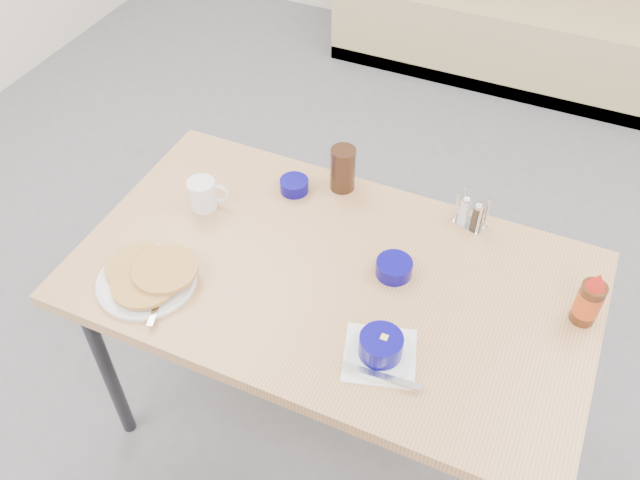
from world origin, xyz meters
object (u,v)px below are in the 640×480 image
at_px(dining_table, 333,289).
at_px(syrup_bottle, 589,300).
at_px(pancake_plate, 148,277).
at_px(amber_tumbler, 343,169).
at_px(condiment_caddy, 471,214).
at_px(creamer_bowl, 294,185).
at_px(grits_setting, 381,349).
at_px(butter_bowl, 394,268).
at_px(coffee_mug, 204,194).
at_px(booth_bench, 513,9).

bearing_deg(dining_table, syrup_bottle, 10.64).
distance_m(dining_table, pancake_plate, 0.50).
relative_size(amber_tumbler, condiment_caddy, 1.29).
bearing_deg(creamer_bowl, dining_table, -47.49).
bearing_deg(syrup_bottle, creamer_bowl, 170.65).
relative_size(grits_setting, butter_bowl, 2.37).
height_order(dining_table, amber_tumbler, amber_tumbler).
height_order(coffee_mug, creamer_bowl, coffee_mug).
height_order(creamer_bowl, amber_tumbler, amber_tumbler).
xyz_separation_m(creamer_bowl, condiment_caddy, (0.53, 0.07, 0.02)).
xyz_separation_m(coffee_mug, amber_tumbler, (0.34, 0.25, 0.02)).
relative_size(coffee_mug, syrup_bottle, 0.69).
distance_m(booth_bench, condiment_caddy, 2.26).
bearing_deg(pancake_plate, dining_table, 27.38).
relative_size(pancake_plate, condiment_caddy, 2.40).
distance_m(pancake_plate, amber_tumbler, 0.66).
bearing_deg(syrup_bottle, coffee_mug, -178.56).
bearing_deg(dining_table, coffee_mug, 168.50).
xyz_separation_m(dining_table, creamer_bowl, (-0.24, 0.27, 0.08)).
distance_m(pancake_plate, creamer_bowl, 0.53).
distance_m(grits_setting, creamer_bowl, 0.65).
xyz_separation_m(amber_tumbler, condiment_caddy, (0.40, 0.00, -0.03)).
distance_m(pancake_plate, butter_bowl, 0.66).
relative_size(dining_table, condiment_caddy, 12.64).
relative_size(dining_table, pancake_plate, 5.26).
xyz_separation_m(grits_setting, creamer_bowl, (-0.45, 0.46, -0.01)).
bearing_deg(dining_table, grits_setting, -43.31).
xyz_separation_m(grits_setting, condiment_caddy, (0.07, 0.54, 0.01)).
bearing_deg(amber_tumbler, dining_table, -71.18).
bearing_deg(butter_bowl, amber_tumbler, 134.39).
distance_m(condiment_caddy, syrup_bottle, 0.42).
bearing_deg(butter_bowl, booth_bench, 93.46).
height_order(booth_bench, grits_setting, booth_bench).
distance_m(grits_setting, syrup_bottle, 0.54).
height_order(pancake_plate, amber_tumbler, amber_tumbler).
height_order(pancake_plate, grits_setting, grits_setting).
relative_size(creamer_bowl, syrup_bottle, 0.52).
relative_size(coffee_mug, butter_bowl, 1.18).
height_order(pancake_plate, butter_bowl, pancake_plate).
bearing_deg(condiment_caddy, booth_bench, 115.77).
xyz_separation_m(creamer_bowl, amber_tumbler, (0.13, 0.07, 0.05)).
distance_m(grits_setting, condiment_caddy, 0.54).
bearing_deg(pancake_plate, booth_bench, 80.96).
relative_size(butter_bowl, syrup_bottle, 0.58).
bearing_deg(coffee_mug, dining_table, -11.50).
xyz_separation_m(coffee_mug, creamer_bowl, (0.21, 0.17, -0.03)).
height_order(dining_table, condiment_caddy, condiment_caddy).
distance_m(booth_bench, grits_setting, 2.78).
distance_m(dining_table, syrup_bottle, 0.67).
relative_size(booth_bench, butter_bowl, 19.17).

